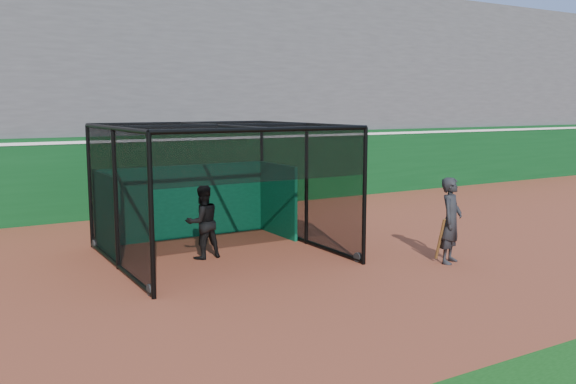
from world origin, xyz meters
TOP-DOWN VIEW (x-y plane):
  - ground at (0.00, 0.00)m, footprint 120.00×120.00m
  - outfield_wall at (0.00, 8.50)m, footprint 50.00×0.50m
  - grandstand at (0.00, 12.27)m, footprint 50.00×7.85m
  - batting_cage at (-1.17, 2.37)m, footprint 4.78×4.74m
  - batter at (-1.61, 2.30)m, footprint 0.85×0.68m
  - on_deck_player at (2.89, -0.82)m, footprint 0.82×0.72m

SIDE VIEW (x-z plane):
  - ground at x=0.00m, z-range 0.00..0.00m
  - batter at x=-1.61m, z-range 0.00..1.66m
  - on_deck_player at x=2.89m, z-range 0.00..1.88m
  - outfield_wall at x=0.00m, z-range 0.04..2.54m
  - batting_cage at x=-1.17m, z-range 0.00..2.96m
  - grandstand at x=0.00m, z-range 0.00..8.95m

